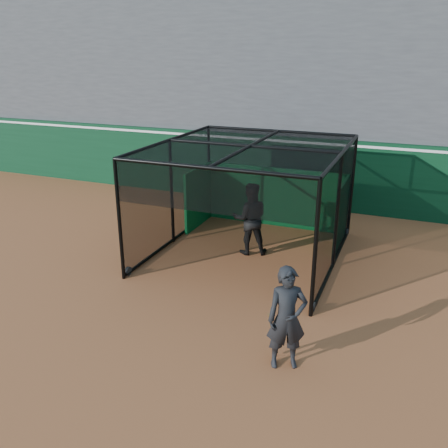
% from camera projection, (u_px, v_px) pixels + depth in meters
% --- Properties ---
extents(ground, '(120.00, 120.00, 0.00)m').
position_uv_depth(ground, '(171.00, 311.00, 10.33)').
color(ground, '#99522C').
rests_on(ground, ground).
extents(outfield_wall, '(50.00, 0.50, 2.50)m').
position_uv_depth(outfield_wall, '(280.00, 169.00, 17.28)').
color(outfield_wall, '#09341A').
rests_on(outfield_wall, ground).
extents(grandstand, '(50.00, 7.85, 8.95)m').
position_uv_depth(grandstand, '(309.00, 73.00, 19.46)').
color(grandstand, '#4C4C4F').
rests_on(grandstand, ground).
extents(batting_cage, '(4.79, 5.35, 3.02)m').
position_uv_depth(batting_cage, '(249.00, 202.00, 12.76)').
color(batting_cage, black).
rests_on(batting_cage, ground).
extents(batter, '(1.20, 1.08, 2.02)m').
position_uv_depth(batter, '(250.00, 219.00, 12.98)').
color(batter, black).
rests_on(batter, ground).
extents(on_deck_player, '(0.83, 0.72, 1.92)m').
position_uv_depth(on_deck_player, '(287.00, 318.00, 8.23)').
color(on_deck_player, black).
rests_on(on_deck_player, ground).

